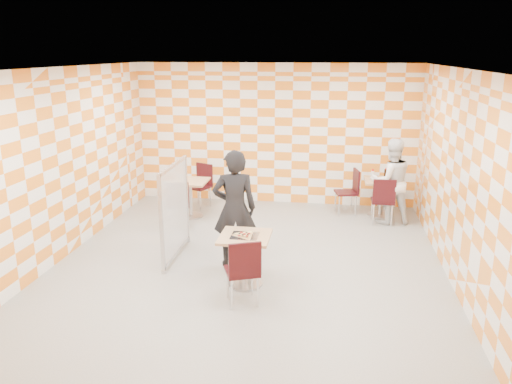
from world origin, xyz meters
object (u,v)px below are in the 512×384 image
(sport_bottle, at_px, (373,174))
(soda_bottle, at_px, (386,174))
(man_dark, at_px, (235,209))
(man_white, at_px, (391,181))
(chair_empty_near, at_px, (177,201))
(chair_empty_far, at_px, (202,182))
(chair_second_front, at_px, (383,198))
(main_table, at_px, (245,251))
(chair_main_front, at_px, (243,268))
(empty_table, at_px, (190,192))
(chair_second_side, at_px, (351,188))
(second_table, at_px, (382,191))
(partition, at_px, (175,210))

(sport_bottle, relative_size, soda_bottle, 0.87)
(man_dark, relative_size, man_white, 1.10)
(chair_empty_near, height_order, chair_empty_far, same)
(chair_second_front, distance_m, chair_empty_near, 3.89)
(man_dark, height_order, man_white, man_dark)
(main_table, xyz_separation_m, chair_main_front, (0.09, -0.61, 0.04))
(chair_second_front, bearing_deg, chair_main_front, -120.45)
(man_white, bearing_deg, empty_table, -10.71)
(main_table, relative_size, chair_second_side, 0.81)
(chair_empty_near, bearing_deg, empty_table, 87.88)
(chair_empty_near, xyz_separation_m, man_dark, (1.37, -1.43, 0.37))
(main_table, height_order, soda_bottle, soda_bottle)
(soda_bottle, bearing_deg, chair_empty_near, -159.37)
(man_dark, bearing_deg, chair_second_front, -150.95)
(chair_empty_far, height_order, soda_bottle, soda_bottle)
(chair_second_front, height_order, soda_bottle, soda_bottle)
(chair_empty_far, bearing_deg, man_dark, -65.93)
(main_table, xyz_separation_m, second_table, (2.18, 3.49, 0.00))
(second_table, relative_size, chair_empty_far, 0.81)
(chair_empty_near, height_order, man_dark, man_dark)
(second_table, relative_size, chair_main_front, 0.81)
(second_table, bearing_deg, chair_empty_near, -160.11)
(chair_main_front, relative_size, chair_second_front, 1.00)
(main_table, relative_size, chair_main_front, 0.81)
(chair_second_side, xyz_separation_m, soda_bottle, (0.68, 0.05, 0.31))
(empty_table, xyz_separation_m, chair_second_front, (3.78, 0.07, 0.04))
(empty_table, bearing_deg, partition, -80.42)
(chair_second_front, bearing_deg, chair_second_side, 134.29)
(chair_empty_near, distance_m, partition, 1.35)
(chair_main_front, distance_m, sport_bottle, 4.58)
(chair_second_front, bearing_deg, chair_empty_far, 170.34)
(chair_main_front, xyz_separation_m, partition, (-1.36, 1.44, 0.25))
(man_dark, bearing_deg, chair_main_front, 92.27)
(chair_second_front, bearing_deg, chair_empty_near, -168.00)
(chair_second_side, bearing_deg, empty_table, -168.11)
(soda_bottle, bearing_deg, chair_empty_far, -179.65)
(soda_bottle, bearing_deg, sport_bottle, -175.03)
(chair_main_front, xyz_separation_m, chair_second_front, (2.07, 3.53, 0.00))
(chair_second_front, distance_m, man_white, 0.35)
(sport_bottle, bearing_deg, main_table, -119.25)
(chair_second_front, height_order, man_dark, man_dark)
(man_dark, bearing_deg, man_white, -150.57)
(chair_main_front, distance_m, chair_second_front, 4.09)
(chair_main_front, xyz_separation_m, man_white, (2.21, 3.69, 0.28))
(chair_second_side, relative_size, chair_empty_far, 1.00)
(chair_empty_far, height_order, man_white, man_white)
(chair_second_side, relative_size, chair_empty_near, 1.00)
(empty_table, bearing_deg, chair_main_front, -63.78)
(empty_table, bearing_deg, chair_empty_near, -92.12)
(chair_empty_near, relative_size, man_white, 0.56)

